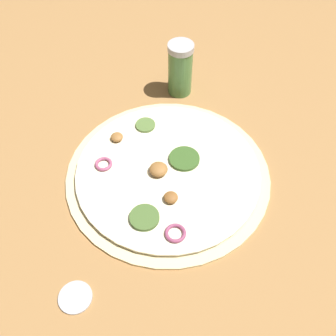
{
  "coord_description": "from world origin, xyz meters",
  "views": [
    {
      "loc": [
        -0.26,
        -0.32,
        0.54
      ],
      "look_at": [
        0.0,
        0.0,
        0.02
      ],
      "focal_mm": 42.0,
      "sensor_mm": 36.0,
      "label": 1
    }
  ],
  "objects": [
    {
      "name": "pizza",
      "position": [
        -0.0,
        0.0,
        0.01
      ],
      "size": [
        0.35,
        0.35,
        0.03
      ],
      "color": "beige",
      "rests_on": "ground_plane"
    },
    {
      "name": "ground_plane",
      "position": [
        0.0,
        0.0,
        0.0
      ],
      "size": [
        3.0,
        3.0,
        0.0
      ],
      "primitive_type": "plane",
      "color": "#9E703F"
    },
    {
      "name": "spice_jar",
      "position": [
        0.16,
        0.16,
        0.06
      ],
      "size": [
        0.05,
        0.05,
        0.11
      ],
      "color": "#4C7F42",
      "rests_on": "ground_plane"
    },
    {
      "name": "loose_cap",
      "position": [
        -0.24,
        -0.09,
        0.0
      ],
      "size": [
        0.05,
        0.05,
        0.01
      ],
      "color": "#B2B2B7",
      "rests_on": "ground_plane"
    }
  ]
}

